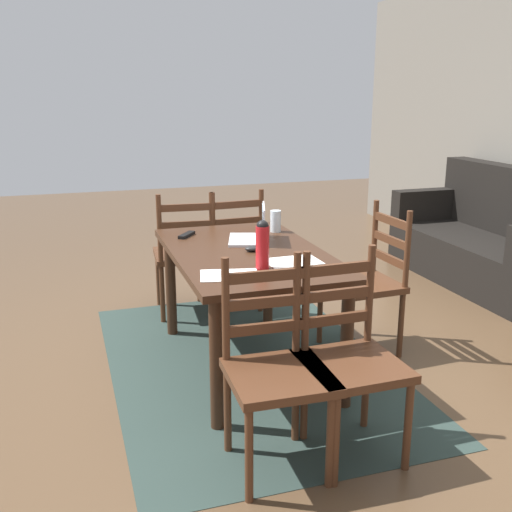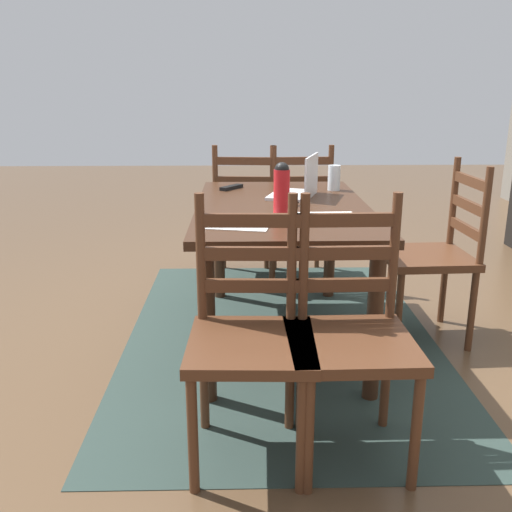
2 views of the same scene
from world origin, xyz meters
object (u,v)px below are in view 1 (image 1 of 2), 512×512
Objects in this scene: chair_left_far at (230,251)px; tv_remote at (187,235)px; chair_left_near at (185,255)px; chair_right_near at (277,370)px; chair_right_far at (347,360)px; drinking_glass at (276,221)px; chair_far_head at (367,282)px; couch at (490,242)px; water_bottle at (262,244)px; computer_mouse at (253,249)px; dining_table at (247,267)px; laptop at (254,232)px.

chair_left_far reaches higher than tv_remote.
chair_left_near reaches higher than tv_remote.
chair_left_near is at bearing -179.86° from chair_right_near.
tv_remote is at bearing -163.35° from chair_right_far.
chair_far_head is at bearing 49.54° from drinking_glass.
chair_far_head is (-1.01, 0.98, 0.00)m from chair_right_near.
chair_left_near is at bearing -135.71° from chair_far_head.
couch is (-1.99, 2.36, -0.11)m from chair_right_far.
chair_far_head and chair_left_far have the same top height.
water_bottle is at bearing 6.06° from chair_left_near.
drinking_glass is at bearing 32.27° from tv_remote.
chair_far_head is at bearing -60.49° from couch.
chair_far_head is 0.72m from drinking_glass.
chair_left_far is at bearing 88.15° from tv_remote.
water_bottle is at bearing -37.19° from tv_remote.
tv_remote is (-0.84, -0.24, -0.13)m from water_bottle.
chair_right_near is 9.50× the size of computer_mouse.
computer_mouse is at bearing 50.05° from dining_table.
drinking_glass is at bearing 153.19° from computer_mouse.
chair_far_head is 1.00m from water_bottle.
tv_remote is (0.55, -0.09, 0.28)m from chair_left_near.
water_bottle reaches higher than computer_mouse.
chair_left_far reaches higher than computer_mouse.
tv_remote is (-0.46, -1.07, 0.28)m from chair_far_head.
laptop is 2.59× the size of drinking_glass.
tv_remote reaches higher than dining_table.
chair_right_near is at bearing -53.69° from couch.
laptop is at bearing -177.13° from chair_right_far.
drinking_glass is at bearing 160.67° from chair_right_near.
chair_right_far is at bearing 9.83° from chair_left_near.
chair_right_near is 2.01m from chair_left_near.
chair_far_head is 1.19m from chair_right_far.
chair_far_head is 5.59× the size of tv_remote.
dining_table is 1.51× the size of chair_left_far.
computer_mouse reaches higher than dining_table.
chair_left_near is 0.53× the size of couch.
dining_table is 1.04m from chair_left_far.
computer_mouse is at bearing -68.06° from couch.
laptop reaches higher than tv_remote.
couch is 6.83× the size of water_bottle.
couch is at bearing 89.35° from chair_left_far.
drinking_glass is at bearing 40.06° from chair_left_near.
drinking_glass is (0.60, 0.50, 0.35)m from chair_left_near.
water_bottle is at bearing -2.92° from computer_mouse.
chair_right_far is 2.55× the size of laptop.
chair_far_head is at bearing 90.14° from dining_table.
laptop is at bearing -72.31° from couch.
chair_left_far is at bearing 171.59° from water_bottle.
computer_mouse is (0.44, -0.29, -0.05)m from drinking_glass.
chair_left_far is (-1.01, -0.63, 0.00)m from chair_far_head.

